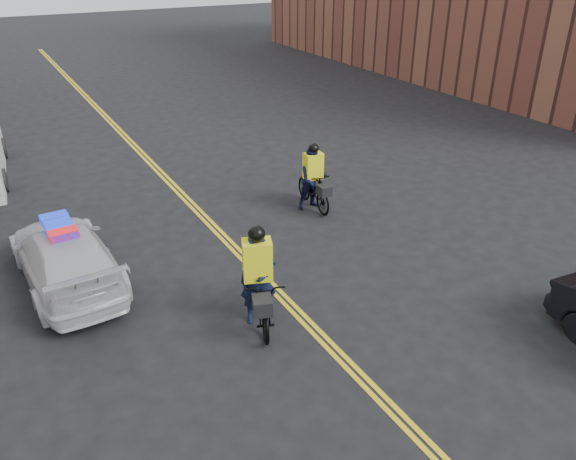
% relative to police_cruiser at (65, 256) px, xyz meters
% --- Properties ---
extents(ground, '(120.00, 120.00, 0.00)m').
position_rel_police_cruiser_xyz_m(ground, '(3.88, -5.17, -0.68)').
color(ground, black).
rests_on(ground, ground).
extents(center_line_left, '(0.10, 60.00, 0.01)m').
position_rel_police_cruiser_xyz_m(center_line_left, '(3.80, 2.83, -0.67)').
color(center_line_left, yellow).
rests_on(center_line_left, ground).
extents(center_line_right, '(0.10, 60.00, 0.01)m').
position_rel_police_cruiser_xyz_m(center_line_right, '(3.96, 2.83, -0.67)').
color(center_line_right, yellow).
rests_on(center_line_right, ground).
extents(police_cruiser, '(2.11, 4.70, 1.50)m').
position_rel_police_cruiser_xyz_m(police_cruiser, '(0.00, 0.00, 0.00)').
color(police_cruiser, silver).
rests_on(police_cruiser, ground).
extents(cyclist_near, '(1.48, 2.31, 2.14)m').
position_rel_police_cruiser_xyz_m(cyclist_near, '(3.07, -3.39, 0.07)').
color(cyclist_near, black).
rests_on(cyclist_near, ground).
extents(cyclist_far, '(0.91, 1.95, 1.93)m').
position_rel_police_cruiser_xyz_m(cyclist_far, '(6.86, 0.71, 0.09)').
color(cyclist_far, black).
rests_on(cyclist_far, ground).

